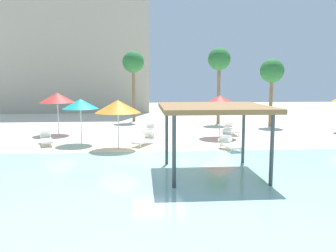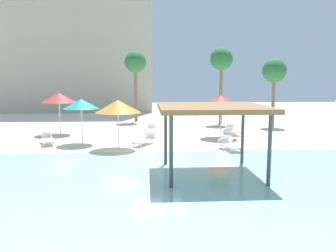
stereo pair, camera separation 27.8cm
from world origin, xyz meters
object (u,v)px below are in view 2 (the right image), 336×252
Objects in this scene: beach_umbrella_red_1 at (221,101)px; beach_umbrella_red_6 at (59,98)px; beach_umbrella_orange_0 at (118,106)px; lounge_chair_1 at (233,130)px; palm_tree_0 at (221,61)px; beach_umbrella_teal_3 at (81,104)px; shade_pavilion at (212,110)px; lounge_chair_3 at (229,144)px; lounge_chair_4 at (145,139)px; lounge_chair_0 at (47,138)px; palm_tree_2 at (136,64)px; palm_tree_1 at (274,72)px; lounge_chair_5 at (228,137)px; lounge_chair_6 at (151,130)px.

beach_umbrella_red_6 reaches higher than beach_umbrella_red_1.
lounge_chair_1 is at bearing 31.73° from beach_umbrella_orange_0.
beach_umbrella_orange_0 is 13.51m from palm_tree_0.
beach_umbrella_teal_3 is at bearing -76.26° from lounge_chair_1.
palm_tree_0 is (3.77, 16.09, 2.70)m from shade_pavilion.
beach_umbrella_red_6 is at bearing 169.12° from beach_umbrella_red_1.
lounge_chair_3 is 1.01× the size of lounge_chair_4.
lounge_chair_3 is (10.14, -2.38, 0.00)m from lounge_chair_0.
palm_tree_0 is (12.08, 8.97, 4.95)m from lounge_chair_0.
lounge_chair_3 is 15.04m from palm_tree_2.
lounge_chair_0 is (-2.01, -0.01, -2.01)m from beach_umbrella_teal_3.
palm_tree_2 is (-0.80, 11.41, 4.79)m from lounge_chair_4.
palm_tree_0 reaches higher than beach_umbrella_red_1.
lounge_chair_4 is at bearing -144.10° from palm_tree_1.
lounge_chair_0 is (-8.31, 7.12, -2.24)m from shade_pavilion.
beach_umbrella_red_6 is 1.45× the size of lounge_chair_4.
lounge_chair_5 is (-1.07, -3.12, 0.00)m from lounge_chair_1.
palm_tree_2 is (-5.29, 13.24, 4.79)m from lounge_chair_3.
beach_umbrella_teal_3 is 0.42× the size of palm_tree_2.
lounge_chair_3 is (1.84, 4.74, -2.24)m from shade_pavilion.
beach_umbrella_red_1 reaches higher than beach_umbrella_orange_0.
beach_umbrella_teal_3 is 15.56m from palm_tree_1.
lounge_chair_4 is 0.98× the size of lounge_chair_5.
palm_tree_0 is at bearing 76.79° from shade_pavilion.
palm_tree_1 is 0.86× the size of palm_tree_2.
lounge_chair_3 is at bearing -99.69° from palm_tree_0.
lounge_chair_4 is at bearing -155.14° from beach_umbrella_red_1.
lounge_chair_3 is (-0.41, -4.10, -2.06)m from beach_umbrella_red_1.
shade_pavilion is at bearing -21.55° from lounge_chair_1.
palm_tree_1 is at bearing 95.02° from lounge_chair_0.
beach_umbrella_red_6 reaches higher than lounge_chair_4.
palm_tree_2 is (5.00, 7.09, 2.61)m from beach_umbrella_red_6.
lounge_chair_5 is at bearing 71.76° from shade_pavilion.
lounge_chair_4 is at bearing -36.69° from beach_umbrella_red_6.
beach_umbrella_red_6 is at bearing -98.83° from lounge_chair_4.
beach_umbrella_orange_0 is 6.99m from beach_umbrella_red_6.
palm_tree_1 is (5.30, 5.12, 1.92)m from beach_umbrella_red_1.
lounge_chair_6 is at bearing -153.94° from lounge_chair_3.
lounge_chair_0 is 17.72m from palm_tree_1.
palm_tree_1 reaches higher than beach_umbrella_teal_3.
beach_umbrella_red_6 reaches higher than beach_umbrella_teal_3.
lounge_chair_3 is 0.32× the size of palm_tree_2.
palm_tree_0 is at bearing 173.84° from lounge_chair_4.
lounge_chair_1 is 0.36× the size of palm_tree_1.
palm_tree_1 is at bearing 129.76° from lounge_chair_1.
lounge_chair_6 is at bearing 102.15° from shade_pavilion.
shade_pavilion is 2.10× the size of lounge_chair_4.
lounge_chair_1 is at bearing 90.68° from lounge_chair_6.
palm_tree_0 is (5.98, 5.86, 4.95)m from lounge_chair_6.
palm_tree_0 is at bearing 23.00° from beach_umbrella_red_6.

